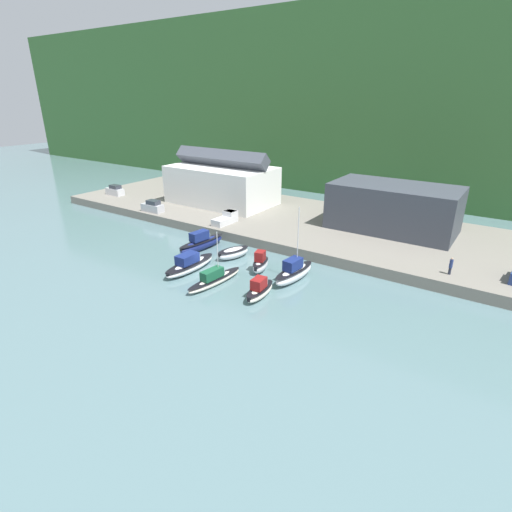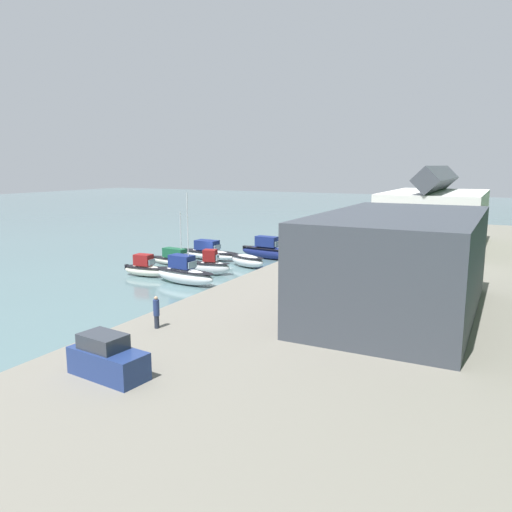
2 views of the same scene
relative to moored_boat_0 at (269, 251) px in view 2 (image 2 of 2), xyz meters
The scene contains 16 objects.
ground_plane 8.26m from the moored_boat_0, 42.37° to the right, with size 320.00×320.00×0.00m, color slate.
quay_promenade 19.11m from the moored_boat_0, 71.54° to the left, with size 94.00×26.28×1.50m.
harbor_clubhouse 22.11m from the moored_boat_0, 120.40° to the left, with size 20.42×11.75×10.42m.
yacht_club_building 30.23m from the moored_boat_0, 43.74° to the left, with size 18.91×10.32×7.13m.
moored_boat_0 is the anchor object (origin of this frame).
moored_boat_1 5.94m from the moored_boat_0, ahead, with size 3.41×5.38×1.49m.
moored_boat_2 11.62m from the moored_boat_0, ahead, with size 2.59×4.38×2.82m.
moored_boat_3 16.64m from the moored_boat_0, ahead, with size 2.62×7.43×9.31m.
moored_boat_4 7.73m from the moored_boat_0, 60.02° to the right, with size 2.48×8.49×2.47m.
moored_boat_5 12.10m from the moored_boat_0, 41.21° to the right, with size 2.46×8.78×6.60m.
moored_boat_6 17.19m from the moored_boat_0, 26.07° to the right, with size 2.29×5.54×2.41m.
parked_car_0 41.08m from the moored_boat_0, 14.39° to the left, with size 2.25×4.37×2.16m.
parked_car_1 18.73m from the moored_boat_0, 159.32° to the left, with size 4.27×1.97×2.16m.
parked_car_2 35.79m from the moored_boat_0, 161.93° to the left, with size 4.24×1.88×2.16m.
pickup_truck_0 9.04m from the moored_boat_0, 103.15° to the left, with size 2.16×4.81×1.90m.
person_on_quay 33.55m from the moored_boat_0, 13.18° to the left, with size 0.40×0.40×2.14m.
Camera 2 is at (51.29, 33.13, 11.92)m, focal length 35.00 mm.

